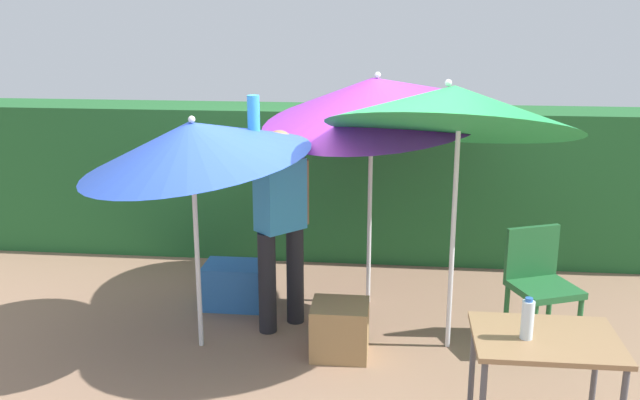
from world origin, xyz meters
TOP-DOWN VIEW (x-y plane):
  - ground_plane at (0.00, 0.00)m, footprint 24.00×24.00m
  - hedge_row at (0.00, 2.27)m, footprint 8.00×0.70m
  - umbrella_rainbow at (0.94, 0.21)m, footprint 1.82×1.81m
  - umbrella_orange at (-0.87, 0.01)m, footprint 1.70×1.67m
  - umbrella_yellow at (0.37, 0.98)m, footprint 1.94×1.92m
  - person_vendor at (-0.32, 0.42)m, footprint 0.44×0.46m
  - chair_plastic at (1.66, 0.36)m, footprint 0.57×0.57m
  - cooler_box at (-0.79, 0.79)m, footprint 0.51×0.37m
  - crate_cardboard at (0.18, -0.01)m, footprint 0.42×0.38m
  - folding_table at (1.41, -1.08)m, footprint 0.80×0.60m
  - bottle_water at (1.29, -1.11)m, footprint 0.07×0.07m

SIDE VIEW (x-z plane):
  - ground_plane at x=0.00m, z-range 0.00..0.00m
  - cooler_box at x=-0.79m, z-range 0.00..0.38m
  - crate_cardboard at x=0.18m, z-range 0.00..0.40m
  - chair_plastic at x=1.66m, z-range 0.07..0.96m
  - folding_table at x=1.41m, z-range 0.28..1.01m
  - hedge_row at x=0.00m, z-range 0.00..1.52m
  - bottle_water at x=1.29m, z-range 0.72..0.96m
  - person_vendor at x=-0.32m, z-range -0.01..1.87m
  - umbrella_orange at x=-0.87m, z-range 0.63..2.52m
  - umbrella_yellow at x=0.37m, z-range 0.70..2.87m
  - umbrella_rainbow at x=0.94m, z-range 0.69..2.94m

